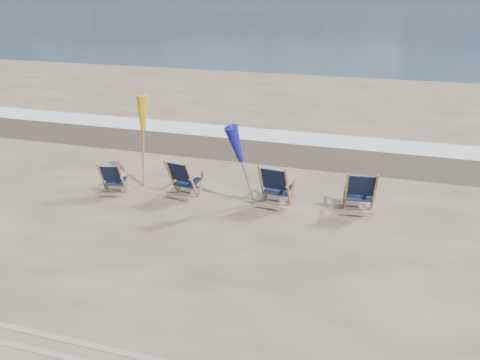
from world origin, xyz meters
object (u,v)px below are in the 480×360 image
Objects in this scene: beach_chair_2 at (287,189)px; beach_chair_3 at (374,194)px; umbrella_blue at (244,145)px; umbrella_yellow at (141,119)px; beach_chair_1 at (191,181)px; beach_chair_0 at (122,179)px.

beach_chair_3 is (1.87, 0.27, -0.01)m from beach_chair_2.
beach_chair_3 is at bearing 6.53° from umbrella_blue.
beach_chair_3 is 5.71m from umbrella_yellow.
beach_chair_2 is 1.89m from beach_chair_3.
beach_chair_2 is 0.54× the size of umbrella_blue.
beach_chair_3 is (4.12, 0.42, 0.03)m from beach_chair_1.
beach_chair_2 is at bearing -165.74° from beach_chair_1.
umbrella_yellow is 1.14× the size of umbrella_blue.
beach_chair_2 is at bearing -5.88° from umbrella_yellow.
umbrella_blue reaches higher than beach_chair_1.
umbrella_blue is (-2.86, -0.33, 0.96)m from beach_chair_3.
beach_chair_1 is 0.51× the size of umbrella_blue.
beach_chair_1 is 2.25m from beach_chair_2.
umbrella_blue is (1.26, 0.09, 0.98)m from beach_chair_1.
beach_chair_0 is 0.86× the size of beach_chair_1.
beach_chair_0 is 0.38× the size of umbrella_yellow.
beach_chair_1 is 0.95× the size of beach_chair_3.
umbrella_blue reaches higher than beach_chair_3.
beach_chair_0 is 3.16m from umbrella_blue.
umbrella_blue is at bearing -9.06° from umbrella_yellow.
beach_chair_1 is at bearing -19.79° from umbrella_yellow.
umbrella_blue is at bearing -0.03° from beach_chair_3.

